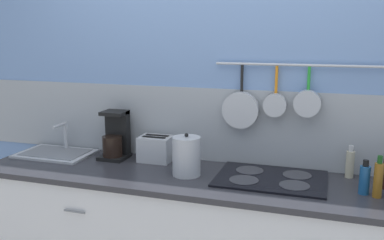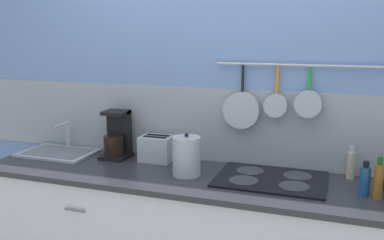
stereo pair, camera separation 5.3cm
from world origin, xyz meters
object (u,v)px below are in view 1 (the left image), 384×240
at_px(bottle_dish_soap, 350,163).
at_px(bottle_cooking_wine, 378,179).
at_px(coffee_maker, 115,139).
at_px(toaster, 156,149).
at_px(kettle, 187,156).
at_px(bottle_hot_sauce, 365,179).

height_order(bottle_dish_soap, bottle_cooking_wine, bottle_cooking_wine).
relative_size(coffee_maker, bottle_cooking_wine, 1.45).
relative_size(toaster, kettle, 0.89).
bearing_deg(bottle_dish_soap, kettle, -164.74).
bearing_deg(bottle_cooking_wine, toaster, 169.97).
bearing_deg(coffee_maker, bottle_hot_sauce, -7.04).
height_order(coffee_maker, bottle_cooking_wine, coffee_maker).
bearing_deg(kettle, toaster, 144.01).
height_order(toaster, bottle_hot_sauce, bottle_hot_sauce).
height_order(toaster, kettle, kettle).
xyz_separation_m(toaster, bottle_cooking_wine, (1.35, -0.24, 0.01)).
distance_m(coffee_maker, bottle_hot_sauce, 1.59).
relative_size(coffee_maker, toaster, 1.41).
bearing_deg(bottle_dish_soap, bottle_cooking_wine, -65.86).
height_order(coffee_maker, bottle_hot_sauce, coffee_maker).
relative_size(bottle_dish_soap, bottle_hot_sauce, 1.04).
xyz_separation_m(kettle, bottle_hot_sauce, (1.00, 0.00, -0.04)).
bearing_deg(kettle, bottle_dish_soap, 15.26).
distance_m(bottle_dish_soap, bottle_hot_sauce, 0.26).
bearing_deg(bottle_hot_sauce, bottle_dish_soap, 104.20).
xyz_separation_m(coffee_maker, toaster, (0.29, 0.01, -0.05)).
bearing_deg(bottle_hot_sauce, coffee_maker, 172.96).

